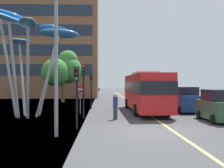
{
  "coord_description": "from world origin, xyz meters",
  "views": [
    {
      "loc": [
        -2.4,
        -14.7,
        2.56
      ],
      "look_at": [
        -1.62,
        7.71,
        2.5
      ],
      "focal_mm": 43.9,
      "sensor_mm": 36.0,
      "label": 1
    }
  ],
  "objects_px": {
    "street_lamp": "(62,33)",
    "car_side_street": "(170,97)",
    "traffic_light_kerb_far": "(84,80)",
    "traffic_light_kerb_near": "(77,84)",
    "pedestrian": "(115,106)",
    "red_bus": "(145,90)",
    "traffic_light_island_mid": "(91,84)",
    "no_entry_sign": "(80,95)",
    "car_parked_far": "(185,100)",
    "car_parked_mid": "(219,106)",
    "leaf_sculpture": "(29,34)"
  },
  "relations": [
    {
      "from": "street_lamp",
      "to": "car_side_street",
      "type": "bearing_deg",
      "value": 60.99
    },
    {
      "from": "traffic_light_kerb_far",
      "to": "car_side_street",
      "type": "bearing_deg",
      "value": 49.87
    },
    {
      "from": "traffic_light_kerb_near",
      "to": "street_lamp",
      "type": "xyz_separation_m",
      "value": [
        -0.5,
        -1.99,
        2.44
      ]
    },
    {
      "from": "pedestrian",
      "to": "red_bus",
      "type": "bearing_deg",
      "value": 59.78
    },
    {
      "from": "pedestrian",
      "to": "traffic_light_kerb_near",
      "type": "bearing_deg",
      "value": -120.03
    },
    {
      "from": "pedestrian",
      "to": "traffic_light_island_mid",
      "type": "bearing_deg",
      "value": 104.57
    },
    {
      "from": "traffic_light_kerb_far",
      "to": "no_entry_sign",
      "type": "bearing_deg",
      "value": 99.14
    },
    {
      "from": "traffic_light_kerb_far",
      "to": "street_lamp",
      "type": "distance_m",
      "value": 6.93
    },
    {
      "from": "car_parked_far",
      "to": "street_lamp",
      "type": "height_order",
      "value": "street_lamp"
    },
    {
      "from": "traffic_light_kerb_far",
      "to": "pedestrian",
      "type": "relative_size",
      "value": 2.14
    },
    {
      "from": "car_parked_far",
      "to": "traffic_light_island_mid",
      "type": "bearing_deg",
      "value": 160.98
    },
    {
      "from": "car_parked_mid",
      "to": "traffic_light_kerb_far",
      "type": "bearing_deg",
      "value": 169.91
    },
    {
      "from": "traffic_light_island_mid",
      "to": "pedestrian",
      "type": "bearing_deg",
      "value": -75.43
    },
    {
      "from": "leaf_sculpture",
      "to": "traffic_light_kerb_near",
      "type": "relative_size",
      "value": 2.63
    },
    {
      "from": "red_bus",
      "to": "car_parked_far",
      "type": "distance_m",
      "value": 3.7
    },
    {
      "from": "leaf_sculpture",
      "to": "no_entry_sign",
      "type": "xyz_separation_m",
      "value": [
        3.78,
        1.51,
        -4.74
      ]
    },
    {
      "from": "leaf_sculpture",
      "to": "no_entry_sign",
      "type": "distance_m",
      "value": 6.25
    },
    {
      "from": "car_parked_far",
      "to": "street_lamp",
      "type": "relative_size",
      "value": 0.54
    },
    {
      "from": "leaf_sculpture",
      "to": "car_parked_mid",
      "type": "height_order",
      "value": "leaf_sculpture"
    },
    {
      "from": "leaf_sculpture",
      "to": "car_side_street",
      "type": "height_order",
      "value": "leaf_sculpture"
    },
    {
      "from": "car_side_street",
      "to": "pedestrian",
      "type": "relative_size",
      "value": 2.48
    },
    {
      "from": "car_parked_mid",
      "to": "car_parked_far",
      "type": "height_order",
      "value": "car_parked_far"
    },
    {
      "from": "leaf_sculpture",
      "to": "street_lamp",
      "type": "relative_size",
      "value": 1.16
    },
    {
      "from": "traffic_light_kerb_far",
      "to": "no_entry_sign",
      "type": "xyz_separation_m",
      "value": [
        -0.46,
        2.83,
        -1.24
      ]
    },
    {
      "from": "car_parked_far",
      "to": "red_bus",
      "type": "bearing_deg",
      "value": 178.31
    },
    {
      "from": "traffic_light_kerb_near",
      "to": "car_side_street",
      "type": "relative_size",
      "value": 0.76
    },
    {
      "from": "red_bus",
      "to": "traffic_light_kerb_far",
      "type": "xyz_separation_m",
      "value": [
        -5.17,
        -4.44,
        0.88
      ]
    },
    {
      "from": "traffic_light_kerb_far",
      "to": "leaf_sculpture",
      "type": "bearing_deg",
      "value": 162.6
    },
    {
      "from": "no_entry_sign",
      "to": "leaf_sculpture",
      "type": "bearing_deg",
      "value": -158.27
    },
    {
      "from": "car_side_street",
      "to": "street_lamp",
      "type": "relative_size",
      "value": 0.58
    },
    {
      "from": "traffic_light_kerb_far",
      "to": "car_parked_far",
      "type": "xyz_separation_m",
      "value": [
        8.76,
        4.34,
        -1.77
      ]
    },
    {
      "from": "traffic_light_island_mid",
      "to": "car_side_street",
      "type": "xyz_separation_m",
      "value": [
        8.74,
        3.39,
        -1.47
      ]
    },
    {
      "from": "car_side_street",
      "to": "no_entry_sign",
      "type": "xyz_separation_m",
      "value": [
        -9.44,
        -7.83,
        0.61
      ]
    },
    {
      "from": "traffic_light_kerb_far",
      "to": "pedestrian",
      "type": "distance_m",
      "value": 3.01
    },
    {
      "from": "leaf_sculpture",
      "to": "pedestrian",
      "type": "height_order",
      "value": "leaf_sculpture"
    },
    {
      "from": "car_side_street",
      "to": "traffic_light_kerb_near",
      "type": "bearing_deg",
      "value": -120.71
    },
    {
      "from": "street_lamp",
      "to": "no_entry_sign",
      "type": "height_order",
      "value": "street_lamp"
    },
    {
      "from": "car_parked_mid",
      "to": "car_parked_far",
      "type": "relative_size",
      "value": 0.96
    },
    {
      "from": "traffic_light_kerb_near",
      "to": "traffic_light_island_mid",
      "type": "height_order",
      "value": "traffic_light_kerb_near"
    },
    {
      "from": "leaf_sculpture",
      "to": "car_side_street",
      "type": "relative_size",
      "value": 2.01
    },
    {
      "from": "red_bus",
      "to": "no_entry_sign",
      "type": "xyz_separation_m",
      "value": [
        -5.63,
        -1.61,
        -0.36
      ]
    },
    {
      "from": "car_parked_mid",
      "to": "car_side_street",
      "type": "bearing_deg",
      "value": 91.06
    },
    {
      "from": "car_side_street",
      "to": "car_parked_mid",
      "type": "bearing_deg",
      "value": -88.94
    },
    {
      "from": "traffic_light_kerb_near",
      "to": "traffic_light_island_mid",
      "type": "relative_size",
      "value": 1.03
    },
    {
      "from": "car_parked_mid",
      "to": "street_lamp",
      "type": "relative_size",
      "value": 0.52
    },
    {
      "from": "car_parked_mid",
      "to": "traffic_light_kerb_near",
      "type": "bearing_deg",
      "value": -162.44
    },
    {
      "from": "traffic_light_kerb_far",
      "to": "traffic_light_island_mid",
      "type": "bearing_deg",
      "value": 88.07
    },
    {
      "from": "leaf_sculpture",
      "to": "pedestrian",
      "type": "xyz_separation_m",
      "value": [
        6.51,
        -1.86,
        -5.41
      ]
    },
    {
      "from": "street_lamp",
      "to": "car_parked_mid",
      "type": "bearing_deg",
      "value": 26.72
    },
    {
      "from": "traffic_light_kerb_near",
      "to": "car_parked_far",
      "type": "distance_m",
      "value": 12.63
    }
  ]
}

